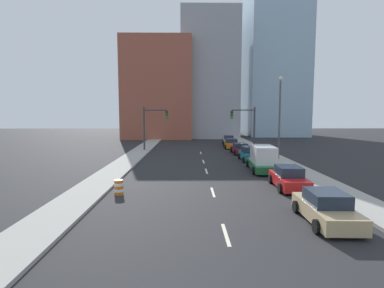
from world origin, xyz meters
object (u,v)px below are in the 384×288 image
at_px(box_truck_green, 263,159).
at_px(sedan_tan, 326,208).
at_px(traffic_signal_right, 248,123).
at_px(sedan_maroon, 240,149).
at_px(traffic_signal_left, 151,123).
at_px(sedan_orange, 231,144).
at_px(street_lamp, 280,113).
at_px(sedan_red, 289,178).
at_px(sedan_teal, 250,154).
at_px(traffic_barrel, 119,187).
at_px(sedan_silver, 229,140).

bearing_deg(box_truck_green, sedan_tan, -87.61).
bearing_deg(traffic_signal_right, sedan_maroon, -116.24).
relative_size(traffic_signal_left, sedan_tan, 1.34).
bearing_deg(sedan_orange, street_lamp, -72.00).
bearing_deg(sedan_red, street_lamp, 78.89).
relative_size(traffic_signal_left, sedan_orange, 1.29).
distance_m(box_truck_green, sedan_maroon, 11.62).
height_order(traffic_signal_left, sedan_orange, traffic_signal_left).
distance_m(sedan_red, sedan_maroon, 17.81).
bearing_deg(street_lamp, sedan_teal, 177.65).
relative_size(traffic_signal_right, sedan_maroon, 1.31).
distance_m(traffic_barrel, sedan_teal, 17.73).
xyz_separation_m(sedan_teal, sedan_orange, (-0.33, 11.92, -0.04)).
height_order(traffic_signal_right, traffic_barrel, traffic_signal_right).
relative_size(street_lamp, sedan_teal, 2.12).
bearing_deg(sedan_tan, sedan_maroon, 91.57).
bearing_deg(sedan_teal, sedan_tan, -91.59).
xyz_separation_m(traffic_signal_left, sedan_teal, (11.86, -8.52, -3.14)).
relative_size(street_lamp, sedan_red, 1.99).
bearing_deg(sedan_maroon, box_truck_green, -91.16).
bearing_deg(sedan_red, traffic_barrel, -169.54).
bearing_deg(traffic_signal_left, street_lamp, -30.00).
bearing_deg(traffic_barrel, traffic_signal_left, 91.87).
xyz_separation_m(traffic_signal_left, sedan_silver, (11.88, 9.11, -3.16)).
distance_m(traffic_barrel, sedan_tan, 12.00).
bearing_deg(sedan_tan, sedan_orange, 92.14).
height_order(traffic_signal_left, sedan_teal, traffic_signal_left).
distance_m(box_truck_green, sedan_teal, 6.02).
distance_m(traffic_signal_left, sedan_red, 24.19).
bearing_deg(sedan_red, traffic_signal_left, 122.67).
xyz_separation_m(traffic_signal_left, sedan_tan, (11.64, -27.31, -3.16)).
bearing_deg(box_truck_green, sedan_red, -84.47).
xyz_separation_m(sedan_teal, sedan_maroon, (-0.06, 5.60, -0.06)).
bearing_deg(sedan_maroon, sedan_red, -90.33).
xyz_separation_m(box_truck_green, sedan_teal, (0.05, 6.01, -0.37)).
bearing_deg(sedan_silver, street_lamp, -77.24).
distance_m(traffic_barrel, street_lamp, 20.31).
relative_size(traffic_signal_left, sedan_silver, 1.32).
bearing_deg(sedan_orange, traffic_signal_right, -61.34).
height_order(sedan_tan, box_truck_green, box_truck_green).
bearing_deg(street_lamp, sedan_red, -103.57).
bearing_deg(sedan_red, sedan_teal, 93.43).
relative_size(sedan_teal, sedan_silver, 0.94).
distance_m(traffic_signal_right, sedan_red, 21.00).
height_order(traffic_barrel, box_truck_green, box_truck_green).
relative_size(box_truck_green, sedan_silver, 1.28).
bearing_deg(sedan_teal, sedan_red, -89.95).
height_order(sedan_tan, sedan_silver, sedan_tan).
bearing_deg(box_truck_green, sedan_silver, 92.93).
relative_size(sedan_red, sedan_silver, 1.00).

